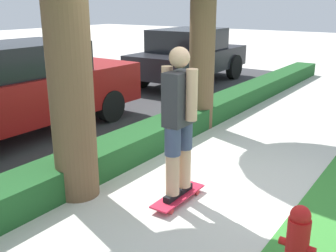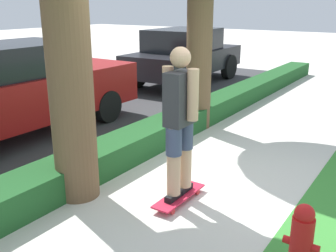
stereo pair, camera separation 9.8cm
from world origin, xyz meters
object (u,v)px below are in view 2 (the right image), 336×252
skateboard (179,196)px  fire_hydrant (301,244)px  parked_car_rear (185,55)px  skater_person (180,120)px  parked_car_middle (16,88)px

skateboard → fire_hydrant: fire_hydrant is taller
fire_hydrant → skateboard: bearing=68.2°
skateboard → parked_car_rear: (6.32, 3.78, 0.76)m
skater_person → fire_hydrant: bearing=-111.8°
parked_car_middle → parked_car_rear: 5.73m
skateboard → parked_car_rear: bearing=30.9°
skater_person → fire_hydrant: (-0.64, -1.60, -0.66)m
skateboard → fire_hydrant: size_ratio=1.15×
skateboard → parked_car_middle: parked_car_middle is taller
skateboard → skater_person: bearing=0.0°
skateboard → parked_car_middle: 3.92m
fire_hydrant → skater_person: bearing=68.2°
skater_person → skateboard: bearing=180.0°
parked_car_middle → fire_hydrant: 5.55m
parked_car_middle → parked_car_rear: (5.73, -0.02, -0.01)m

